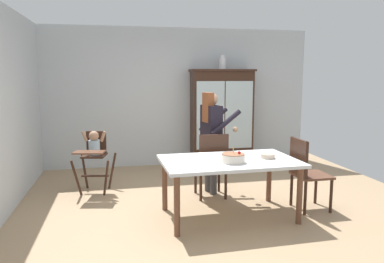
# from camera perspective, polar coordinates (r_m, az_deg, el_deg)

# --- Properties ---
(ground_plane) EXTENTS (6.24, 6.24, 0.00)m
(ground_plane) POSITION_cam_1_polar(r_m,az_deg,el_deg) (5.13, 2.98, -11.67)
(ground_plane) COLOR tan
(wall_back) EXTENTS (5.32, 0.06, 2.70)m
(wall_back) POSITION_cam_1_polar(r_m,az_deg,el_deg) (7.40, -2.09, 5.27)
(wall_back) COLOR silver
(wall_back) RESTS_ON ground_plane
(china_cabinet) EXTENTS (1.25, 0.48, 1.90)m
(china_cabinet) POSITION_cam_1_polar(r_m,az_deg,el_deg) (7.36, 4.59, 2.16)
(china_cabinet) COLOR #382116
(china_cabinet) RESTS_ON ground_plane
(ceramic_vase) EXTENTS (0.13, 0.13, 0.27)m
(ceramic_vase) POSITION_cam_1_polar(r_m,az_deg,el_deg) (7.33, 4.71, 10.46)
(ceramic_vase) COLOR white
(ceramic_vase) RESTS_ON china_cabinet
(high_chair_with_toddler) EXTENTS (0.67, 0.76, 0.95)m
(high_chair_with_toddler) POSITION_cam_1_polar(r_m,az_deg,el_deg) (5.83, -14.83, -2.80)
(high_chair_with_toddler) COLOR #382116
(high_chair_with_toddler) RESTS_ON ground_plane
(adult_person) EXTENTS (0.58, 0.57, 1.53)m
(adult_person) POSITION_cam_1_polar(r_m,az_deg,el_deg) (5.56, 3.04, 0.23)
(adult_person) COLOR #47474C
(adult_person) RESTS_ON ground_plane
(dining_table) EXTENTS (1.71, 1.08, 0.74)m
(dining_table) POSITION_cam_1_polar(r_m,az_deg,el_deg) (4.67, 5.73, -5.31)
(dining_table) COLOR silver
(dining_table) RESTS_ON ground_plane
(birthday_cake) EXTENTS (0.28, 0.28, 0.19)m
(birthday_cake) POSITION_cam_1_polar(r_m,az_deg,el_deg) (4.50, 6.36, -4.07)
(birthday_cake) COLOR beige
(birthday_cake) RESTS_ON dining_table
(serving_bowl) EXTENTS (0.18, 0.18, 0.05)m
(serving_bowl) POSITION_cam_1_polar(r_m,az_deg,el_deg) (4.80, 11.58, -3.71)
(serving_bowl) COLOR #C6AD93
(serving_bowl) RESTS_ON dining_table
(dining_chair_far_side) EXTENTS (0.44, 0.44, 0.96)m
(dining_chair_far_side) POSITION_cam_1_polar(r_m,az_deg,el_deg) (5.36, 3.11, -4.57)
(dining_chair_far_side) COLOR #382116
(dining_chair_far_side) RESTS_ON ground_plane
(dining_chair_right_end) EXTENTS (0.45, 0.45, 0.96)m
(dining_chair_right_end) POSITION_cam_1_polar(r_m,az_deg,el_deg) (5.13, 16.99, -5.55)
(dining_chair_right_end) COLOR #382116
(dining_chair_right_end) RESTS_ON ground_plane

